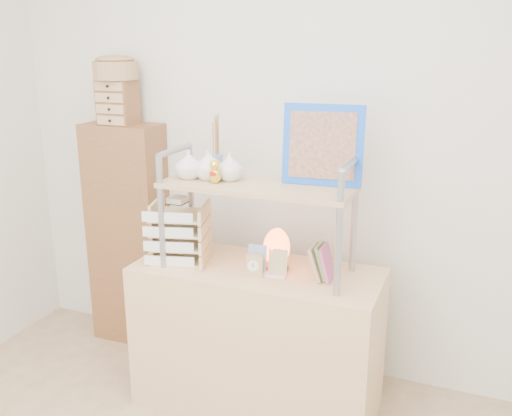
{
  "coord_description": "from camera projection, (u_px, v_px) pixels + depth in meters",
  "views": [
    {
      "loc": [
        0.95,
        -1.17,
        1.81
      ],
      "look_at": [
        -0.01,
        1.2,
        1.06
      ],
      "focal_mm": 40.0,
      "sensor_mm": 36.0,
      "label": 1
    }
  ],
  "objects": [
    {
      "name": "hutch",
      "position": [
        250.0,
        178.0,
        2.66
      ],
      "size": [
        0.92,
        0.34,
        0.79
      ],
      "color": "#959AA3",
      "rests_on": "desk"
    },
    {
      "name": "drawer_chest",
      "position": [
        117.0,
        102.0,
        3.21
      ],
      "size": [
        0.2,
        0.16,
        0.25
      ],
      "color": "brown",
      "rests_on": "cabinet"
    },
    {
      "name": "desk",
      "position": [
        257.0,
        338.0,
        2.86
      ],
      "size": [
        1.2,
        0.5,
        0.75
      ],
      "primitive_type": "cube",
      "color": "tan",
      "rests_on": "ground"
    },
    {
      "name": "cabinet",
      "position": [
        129.0,
        235.0,
        3.46
      ],
      "size": [
        0.45,
        0.25,
        1.35
      ],
      "primitive_type": "cube",
      "rotation": [
        0.0,
        0.0,
        0.02
      ],
      "color": "brown",
      "rests_on": "ground"
    },
    {
      "name": "letter_tray",
      "position": [
        179.0,
        235.0,
        2.83
      ],
      "size": [
        0.33,
        0.32,
        0.33
      ],
      "color": "tan",
      "rests_on": "desk"
    },
    {
      "name": "room_shell",
      "position": [
        161.0,
        79.0,
        1.77
      ],
      "size": [
        3.42,
        3.41,
        2.61
      ],
      "color": "silver",
      "rests_on": "ground"
    },
    {
      "name": "postcard_stand",
      "position": [
        267.0,
        266.0,
        2.68
      ],
      "size": [
        0.2,
        0.07,
        0.14
      ],
      "color": "white",
      "rests_on": "desk"
    },
    {
      "name": "woven_basket",
      "position": [
        115.0,
        70.0,
        3.16
      ],
      "size": [
        0.25,
        0.25,
        0.1
      ],
      "primitive_type": "cylinder",
      "color": "olive",
      "rests_on": "drawer_chest"
    },
    {
      "name": "salt_lamp",
      "position": [
        277.0,
        249.0,
        2.72
      ],
      "size": [
        0.14,
        0.13,
        0.21
      ],
      "color": "brown",
      "rests_on": "desk"
    },
    {
      "name": "desk_clock",
      "position": [
        254.0,
        266.0,
        2.65
      ],
      "size": [
        0.08,
        0.05,
        0.11
      ],
      "color": "tan",
      "rests_on": "desk"
    }
  ]
}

